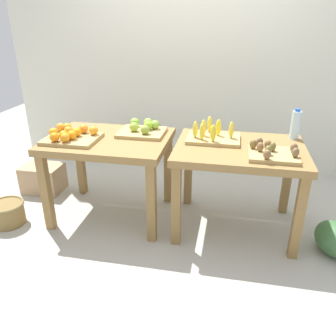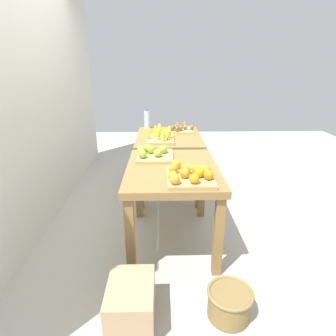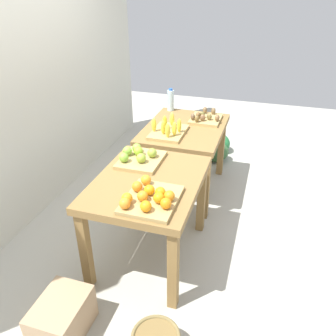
{
  "view_description": "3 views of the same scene",
  "coord_description": "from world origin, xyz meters",
  "px_view_note": "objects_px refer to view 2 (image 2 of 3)",
  "views": [
    {
      "loc": [
        0.48,
        -2.62,
        1.71
      ],
      "look_at": [
        -0.03,
        -0.02,
        0.52
      ],
      "focal_mm": 36.1,
      "sensor_mm": 36.0,
      "label": 1
    },
    {
      "loc": [
        -2.84,
        0.09,
        1.6
      ],
      "look_at": [
        -0.05,
        0.03,
        0.55
      ],
      "focal_mm": 29.77,
      "sensor_mm": 36.0,
      "label": 2
    },
    {
      "loc": [
        -2.66,
        -0.81,
        2.11
      ],
      "look_at": [
        0.03,
        0.02,
        0.54
      ],
      "focal_mm": 36.28,
      "sensor_mm": 36.0,
      "label": 3
    }
  ],
  "objects_px": {
    "orange_bin": "(189,175)",
    "apple_bin": "(153,154)",
    "wicker_basket": "(229,303)",
    "display_table_left": "(172,179)",
    "watermelon_pile": "(181,159)",
    "banana_crate": "(160,137)",
    "water_bottle": "(147,119)",
    "cardboard_produce_box": "(131,303)",
    "kiwi_bin": "(181,129)",
    "display_table_right": "(169,144)"
  },
  "relations": [
    {
      "from": "kiwi_bin",
      "to": "banana_crate",
      "type": "bearing_deg",
      "value": 149.3
    },
    {
      "from": "watermelon_pile",
      "to": "wicker_basket",
      "type": "relative_size",
      "value": 2.28
    },
    {
      "from": "display_table_left",
      "to": "water_bottle",
      "type": "height_order",
      "value": "water_bottle"
    },
    {
      "from": "banana_crate",
      "to": "kiwi_bin",
      "type": "xyz_separation_m",
      "value": [
        0.47,
        -0.28,
        -0.01
      ]
    },
    {
      "from": "kiwi_bin",
      "to": "wicker_basket",
      "type": "bearing_deg",
      "value": -175.33
    },
    {
      "from": "banana_crate",
      "to": "wicker_basket",
      "type": "height_order",
      "value": "banana_crate"
    },
    {
      "from": "display_table_right",
      "to": "water_bottle",
      "type": "bearing_deg",
      "value": 32.91
    },
    {
      "from": "watermelon_pile",
      "to": "wicker_basket",
      "type": "distance_m",
      "value": 2.92
    },
    {
      "from": "banana_crate",
      "to": "water_bottle",
      "type": "bearing_deg",
      "value": 14.95
    },
    {
      "from": "display_table_left",
      "to": "watermelon_pile",
      "type": "height_order",
      "value": "display_table_left"
    },
    {
      "from": "banana_crate",
      "to": "watermelon_pile",
      "type": "relative_size",
      "value": 0.62
    },
    {
      "from": "cardboard_produce_box",
      "to": "apple_bin",
      "type": "bearing_deg",
      "value": -6.24
    },
    {
      "from": "display_table_left",
      "to": "watermelon_pile",
      "type": "distance_m",
      "value": 2.12
    },
    {
      "from": "cardboard_produce_box",
      "to": "display_table_right",
      "type": "bearing_deg",
      "value": -8.49
    },
    {
      "from": "wicker_basket",
      "to": "kiwi_bin",
      "type": "bearing_deg",
      "value": 4.67
    },
    {
      "from": "display_table_right",
      "to": "kiwi_bin",
      "type": "bearing_deg",
      "value": -36.0
    },
    {
      "from": "orange_bin",
      "to": "wicker_basket",
      "type": "height_order",
      "value": "orange_bin"
    },
    {
      "from": "watermelon_pile",
      "to": "banana_crate",
      "type": "bearing_deg",
      "value": 163.87
    },
    {
      "from": "banana_crate",
      "to": "apple_bin",
      "type": "bearing_deg",
      "value": 173.93
    },
    {
      "from": "wicker_basket",
      "to": "cardboard_produce_box",
      "type": "relative_size",
      "value": 0.77
    },
    {
      "from": "display_table_left",
      "to": "kiwi_bin",
      "type": "height_order",
      "value": "kiwi_bin"
    },
    {
      "from": "orange_bin",
      "to": "wicker_basket",
      "type": "distance_m",
      "value": 0.93
    },
    {
      "from": "display_table_left",
      "to": "apple_bin",
      "type": "distance_m",
      "value": 0.35
    },
    {
      "from": "watermelon_pile",
      "to": "orange_bin",
      "type": "bearing_deg",
      "value": 177.32
    },
    {
      "from": "wicker_basket",
      "to": "cardboard_produce_box",
      "type": "height_order",
      "value": "cardboard_produce_box"
    },
    {
      "from": "banana_crate",
      "to": "cardboard_produce_box",
      "type": "bearing_deg",
      "value": 173.82
    },
    {
      "from": "orange_bin",
      "to": "apple_bin",
      "type": "bearing_deg",
      "value": 27.92
    },
    {
      "from": "kiwi_bin",
      "to": "cardboard_produce_box",
      "type": "bearing_deg",
      "value": 168.19
    },
    {
      "from": "display_table_right",
      "to": "wicker_basket",
      "type": "distance_m",
      "value": 2.09
    },
    {
      "from": "orange_bin",
      "to": "kiwi_bin",
      "type": "xyz_separation_m",
      "value": [
        1.64,
        -0.05,
        -0.01
      ]
    },
    {
      "from": "apple_bin",
      "to": "kiwi_bin",
      "type": "xyz_separation_m",
      "value": [
        1.09,
        -0.34,
        -0.01
      ]
    },
    {
      "from": "water_bottle",
      "to": "watermelon_pile",
      "type": "xyz_separation_m",
      "value": [
        0.48,
        -0.52,
        -0.75
      ]
    },
    {
      "from": "orange_bin",
      "to": "wicker_basket",
      "type": "bearing_deg",
      "value": -158.28
    },
    {
      "from": "orange_bin",
      "to": "display_table_left",
      "type": "bearing_deg",
      "value": 22.32
    },
    {
      "from": "orange_bin",
      "to": "apple_bin",
      "type": "distance_m",
      "value": 0.62
    },
    {
      "from": "apple_bin",
      "to": "wicker_basket",
      "type": "relative_size",
      "value": 1.3
    },
    {
      "from": "banana_crate",
      "to": "watermelon_pile",
      "type": "height_order",
      "value": "banana_crate"
    },
    {
      "from": "banana_crate",
      "to": "wicker_basket",
      "type": "xyz_separation_m",
      "value": [
        -1.76,
        -0.46,
        -0.69
      ]
    },
    {
      "from": "water_bottle",
      "to": "wicker_basket",
      "type": "height_order",
      "value": "water_bottle"
    },
    {
      "from": "display_table_left",
      "to": "kiwi_bin",
      "type": "xyz_separation_m",
      "value": [
        1.35,
        -0.17,
        0.14
      ]
    },
    {
      "from": "apple_bin",
      "to": "display_table_left",
      "type": "bearing_deg",
      "value": -146.53
    },
    {
      "from": "display_table_left",
      "to": "water_bottle",
      "type": "xyz_separation_m",
      "value": [
        1.57,
        0.29,
        0.23
      ]
    },
    {
      "from": "orange_bin",
      "to": "apple_bin",
      "type": "relative_size",
      "value": 1.1
    },
    {
      "from": "wicker_basket",
      "to": "banana_crate",
      "type": "bearing_deg",
      "value": 14.61
    },
    {
      "from": "apple_bin",
      "to": "display_table_right",
      "type": "bearing_deg",
      "value": -11.48
    },
    {
      "from": "apple_bin",
      "to": "banana_crate",
      "type": "height_order",
      "value": "banana_crate"
    },
    {
      "from": "kiwi_bin",
      "to": "wicker_basket",
      "type": "xyz_separation_m",
      "value": [
        -2.22,
        -0.18,
        -0.68
      ]
    },
    {
      "from": "water_bottle",
      "to": "cardboard_produce_box",
      "type": "relative_size",
      "value": 0.65
    },
    {
      "from": "display_table_right",
      "to": "orange_bin",
      "type": "bearing_deg",
      "value": -175.2
    },
    {
      "from": "banana_crate",
      "to": "kiwi_bin",
      "type": "distance_m",
      "value": 0.54
    }
  ]
}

